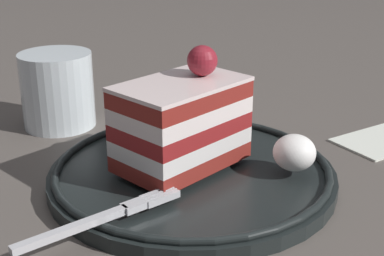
{
  "coord_description": "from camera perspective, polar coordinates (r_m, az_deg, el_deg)",
  "views": [
    {
      "loc": [
        0.24,
        0.31,
        0.2
      ],
      "look_at": [
        -0.02,
        0.02,
        0.05
      ],
      "focal_mm": 52.03,
      "sensor_mm": 36.0,
      "label": 1
    }
  ],
  "objects": [
    {
      "name": "ground_plane",
      "position": [
        0.44,
        -3.51,
        -5.68
      ],
      "size": [
        2.4,
        2.4,
        0.0
      ],
      "primitive_type": "plane",
      "color": "#574F49"
    },
    {
      "name": "drink_glass_far",
      "position": [
        0.56,
        -13.58,
        3.38
      ],
      "size": [
        0.07,
        0.07,
        0.07
      ],
      "color": "silver",
      "rests_on": "ground_plane"
    },
    {
      "name": "dessert_plate",
      "position": [
        0.44,
        0.0,
        -4.61
      ],
      "size": [
        0.23,
        0.23,
        0.02
      ],
      "color": "black",
      "rests_on": "ground_plane"
    },
    {
      "name": "fork",
      "position": [
        0.36,
        -8.78,
        -8.93
      ],
      "size": [
        0.12,
        0.01,
        0.0
      ],
      "color": "silver",
      "rests_on": "dessert_plate"
    },
    {
      "name": "cake_slice",
      "position": [
        0.42,
        -1.04,
        0.65
      ],
      "size": [
        0.1,
        0.07,
        0.09
      ],
      "color": "maroon",
      "rests_on": "dessert_plate"
    },
    {
      "name": "whipped_cream_dollop",
      "position": [
        0.43,
        10.45,
        -2.49
      ],
      "size": [
        0.03,
        0.03,
        0.03
      ],
      "primitive_type": "ellipsoid",
      "color": "white",
      "rests_on": "dessert_plate"
    }
  ]
}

